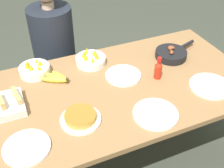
{
  "coord_description": "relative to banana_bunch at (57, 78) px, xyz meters",
  "views": [
    {
      "loc": [
        -0.52,
        -1.22,
        1.82
      ],
      "look_at": [
        0.0,
        0.0,
        0.77
      ],
      "focal_mm": 45.0,
      "sensor_mm": 36.0,
      "label": 1
    }
  ],
  "objects": [
    {
      "name": "person_figure",
      "position": [
        0.1,
        0.52,
        -0.24
      ],
      "size": [
        0.36,
        0.36,
        1.25
      ],
      "color": "black",
      "rests_on": "ground_plane"
    },
    {
      "name": "fruit_bowl_citrus",
      "position": [
        0.26,
        0.09,
        0.01
      ],
      "size": [
        0.2,
        0.2,
        0.11
      ],
      "color": "white",
      "rests_on": "dining_table"
    },
    {
      "name": "dining_table",
      "position": [
        0.29,
        -0.21,
        -0.11
      ],
      "size": [
        1.79,
        0.91,
        0.74
      ],
      "color": "olive",
      "rests_on": "ground_plane"
    },
    {
      "name": "ground_plane",
      "position": [
        0.29,
        -0.21,
        -0.76
      ],
      "size": [
        14.0,
        14.0,
        0.0
      ],
      "primitive_type": "plane",
      "color": "#383D33"
    },
    {
      "name": "skillet",
      "position": [
        0.81,
        -0.05,
        0.01
      ],
      "size": [
        0.35,
        0.22,
        0.08
      ],
      "rotation": [
        0.0,
        0.0,
        0.31
      ],
      "color": "black",
      "rests_on": "dining_table"
    },
    {
      "name": "frittata_plate_center",
      "position": [
        0.03,
        -0.39,
        0.0
      ],
      "size": [
        0.22,
        0.22,
        0.05
      ],
      "color": "white",
      "rests_on": "dining_table"
    },
    {
      "name": "empty_plate_far_left",
      "position": [
        -0.27,
        -0.47,
        -0.01
      ],
      "size": [
        0.23,
        0.23,
        0.02
      ],
      "color": "white",
      "rests_on": "dining_table"
    },
    {
      "name": "fruit_bowl_mango",
      "position": [
        -0.11,
        0.13,
        0.01
      ],
      "size": [
        0.2,
        0.2,
        0.11
      ],
      "color": "white",
      "rests_on": "dining_table"
    },
    {
      "name": "banana_bunch",
      "position": [
        0.0,
        0.0,
        0.0
      ],
      "size": [
        0.18,
        0.16,
        0.04
      ],
      "color": "yellow",
      "rests_on": "dining_table"
    },
    {
      "name": "empty_plate_mid_edge",
      "position": [
        0.41,
        -0.51,
        -0.01
      ],
      "size": [
        0.25,
        0.25,
        0.02
      ],
      "color": "white",
      "rests_on": "dining_table"
    },
    {
      "name": "empty_plate_near_front",
      "position": [
        0.4,
        -0.13,
        -0.01
      ],
      "size": [
        0.23,
        0.23,
        0.02
      ],
      "color": "white",
      "rests_on": "dining_table"
    },
    {
      "name": "empty_plate_far_right",
      "position": [
        0.84,
        -0.43,
        -0.01
      ],
      "size": [
        0.25,
        0.25,
        0.02
      ],
      "color": "white",
      "rests_on": "dining_table"
    },
    {
      "name": "hot_sauce_bottle",
      "position": [
        0.59,
        -0.22,
        0.05
      ],
      "size": [
        0.05,
        0.05,
        0.15
      ],
      "color": "#B72814",
      "rests_on": "dining_table"
    }
  ]
}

